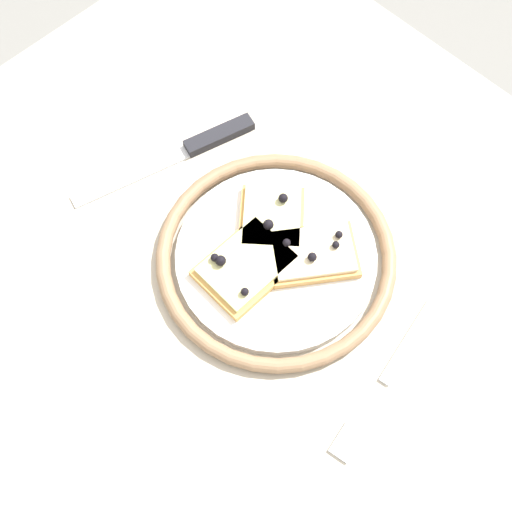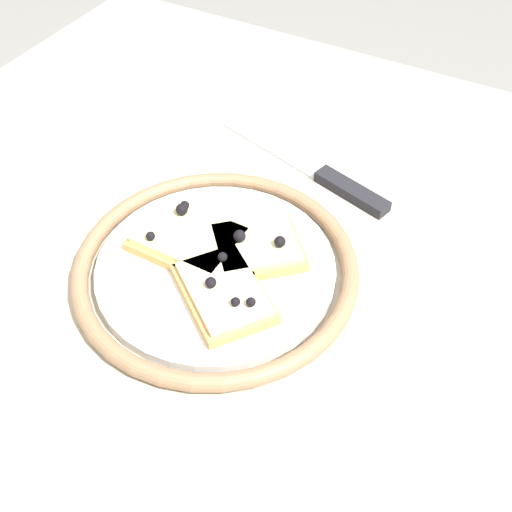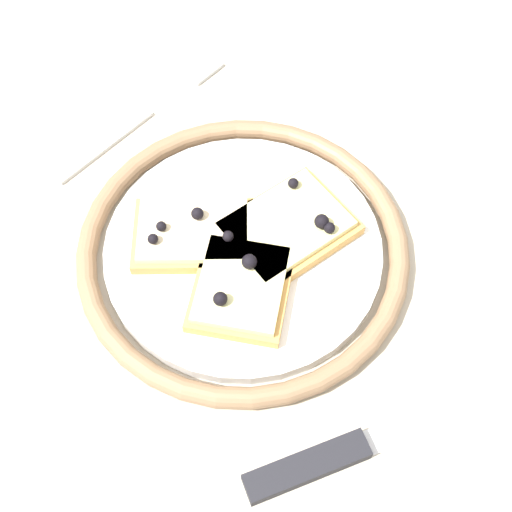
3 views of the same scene
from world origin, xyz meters
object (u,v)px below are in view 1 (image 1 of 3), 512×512
object	(u,v)px
pizza_slice_near	(272,218)
fork	(387,377)
pizza_slice_side	(316,256)
dining_table	(271,322)
plate	(276,256)
knife	(196,146)
pizza_slice_far	(243,268)

from	to	relation	value
pizza_slice_near	fork	size ratio (longest dim) A/B	0.55
pizza_slice_side	fork	xyz separation A→B (m)	(-0.14, 0.04, -0.02)
pizza_slice_near	pizza_slice_side	world-z (taller)	pizza_slice_near
dining_table	fork	world-z (taller)	fork
fork	plate	bearing A→B (deg)	-4.99
plate	pizza_slice_side	size ratio (longest dim) A/B	2.30
dining_table	knife	size ratio (longest dim) A/B	4.09
plate	pizza_slice_far	size ratio (longest dim) A/B	2.61
pizza_slice_far	fork	world-z (taller)	pizza_slice_far
fork	pizza_slice_near	bearing A→B (deg)	-11.19
dining_table	knife	bearing A→B (deg)	-19.51
plate	knife	distance (m)	0.18
pizza_slice_side	fork	bearing A→B (deg)	163.27
dining_table	pizza_slice_near	xyz separation A→B (m)	(0.06, -0.06, 0.10)
dining_table	pizza_slice_far	xyz separation A→B (m)	(0.04, 0.00, 0.10)
plate	pizza_slice_near	world-z (taller)	pizza_slice_near
pizza_slice_near	pizza_slice_far	world-z (taller)	same
pizza_slice_near	plate	bearing A→B (deg)	141.48
plate	knife	size ratio (longest dim) A/B	1.15
pizza_slice_near	dining_table	bearing A→B (deg)	135.74
fork	knife	bearing A→B (deg)	-8.54
dining_table	pizza_slice_far	bearing A→B (deg)	6.80
pizza_slice_side	fork	world-z (taller)	pizza_slice_side
pizza_slice_side	fork	size ratio (longest dim) A/B	0.59
pizza_slice_near	pizza_slice_side	distance (m)	0.07
plate	pizza_slice_side	bearing A→B (deg)	-141.77
plate	fork	bearing A→B (deg)	175.01
fork	pizza_slice_far	bearing A→B (deg)	7.49
plate	pizza_slice_near	xyz separation A→B (m)	(0.03, -0.03, 0.01)
pizza_slice_side	plate	bearing A→B (deg)	38.23
pizza_slice_side	pizza_slice_near	bearing A→B (deg)	1.11
knife	pizza_slice_far	bearing A→B (deg)	154.61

